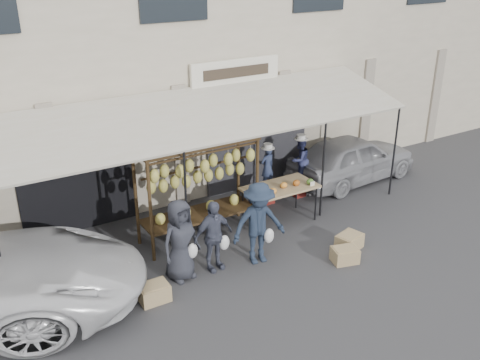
# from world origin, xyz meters

# --- Properties ---
(ground_plane) EXTENTS (90.00, 90.00, 0.00)m
(ground_plane) POSITION_xyz_m (0.00, 0.00, 0.00)
(ground_plane) COLOR #2D2D30
(shophouse) EXTENTS (24.00, 6.15, 7.30)m
(shophouse) POSITION_xyz_m (-0.00, 6.50, 3.65)
(shophouse) COLOR beige
(shophouse) RESTS_ON ground_plane
(awning) EXTENTS (10.00, 2.35, 2.92)m
(awning) POSITION_xyz_m (0.01, 2.28, 2.57)
(awning) COLOR #BCB8AC
(awning) RESTS_ON ground_plane
(banana_rack) EXTENTS (2.60, 0.90, 2.24)m
(banana_rack) POSITION_xyz_m (-0.43, 1.69, 1.57)
(banana_rack) COLOR black
(banana_rack) RESTS_ON ground_plane
(produce_table) EXTENTS (1.70, 0.90, 1.04)m
(produce_table) POSITION_xyz_m (1.48, 1.37, 0.87)
(produce_table) COLOR tan
(produce_table) RESTS_ON ground_plane
(vendor_left) EXTENTS (0.42, 0.30, 1.06)m
(vendor_left) POSITION_xyz_m (1.80, 2.40, 0.96)
(vendor_left) COLOR navy
(vendor_left) RESTS_ON stool_left
(vendor_right) EXTENTS (0.66, 0.56, 1.17)m
(vendor_right) POSITION_xyz_m (2.72, 2.31, 1.00)
(vendor_right) COLOR navy
(vendor_right) RESTS_ON stool_right
(customer_left) EXTENTS (0.90, 0.70, 1.64)m
(customer_left) POSITION_xyz_m (-1.46, 0.49, 0.82)
(customer_left) COLOR #282A32
(customer_left) RESTS_ON ground_plane
(customer_mid) EXTENTS (0.89, 0.44, 1.48)m
(customer_mid) POSITION_xyz_m (-0.78, 0.44, 0.74)
(customer_mid) COLOR #45495C
(customer_mid) RESTS_ON ground_plane
(customer_right) EXTENTS (1.19, 0.78, 1.73)m
(customer_right) POSITION_xyz_m (0.12, 0.21, 0.87)
(customer_right) COLOR #1E293C
(customer_right) RESTS_ON ground_plane
(stool_left) EXTENTS (0.34, 0.34, 0.43)m
(stool_left) POSITION_xyz_m (1.80, 2.40, 0.21)
(stool_left) COLOR maroon
(stool_left) RESTS_ON ground_plane
(stool_right) EXTENTS (0.33, 0.33, 0.41)m
(stool_right) POSITION_xyz_m (2.72, 2.31, 0.21)
(stool_right) COLOR maroon
(stool_right) RESTS_ON ground_plane
(crate_near_a) EXTENTS (0.59, 0.51, 0.30)m
(crate_near_a) POSITION_xyz_m (1.62, -0.72, 0.15)
(crate_near_a) COLOR tan
(crate_near_a) RESTS_ON ground_plane
(crate_near_b) EXTENTS (0.63, 0.54, 0.32)m
(crate_near_b) POSITION_xyz_m (2.05, -0.37, 0.16)
(crate_near_b) COLOR tan
(crate_near_b) RESTS_ON ground_plane
(crate_far) EXTENTS (0.54, 0.42, 0.32)m
(crate_far) POSITION_xyz_m (-2.21, 0.08, 0.16)
(crate_far) COLOR tan
(crate_far) RESTS_ON ground_plane
(sedan) EXTENTS (3.90, 1.77, 1.30)m
(sedan) POSITION_xyz_m (4.55, 2.37, 0.65)
(sedan) COLOR #9C9CA1
(sedan) RESTS_ON ground_plane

